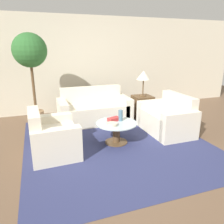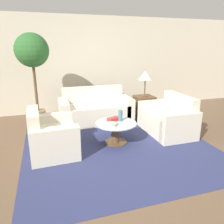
# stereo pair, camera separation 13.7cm
# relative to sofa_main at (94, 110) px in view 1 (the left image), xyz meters

# --- Properties ---
(ground_plane) EXTENTS (14.00, 14.00, 0.00)m
(ground_plane) POSITION_rel_sofa_main_xyz_m (0.09, -1.95, -0.28)
(ground_plane) COLOR brown
(wall_back) EXTENTS (10.00, 0.06, 2.60)m
(wall_back) POSITION_rel_sofa_main_xyz_m (0.09, 1.12, 1.02)
(wall_back) COLOR beige
(wall_back) RESTS_ON ground_plane
(rug) EXTENTS (3.39, 3.58, 0.01)m
(rug) POSITION_rel_sofa_main_xyz_m (0.08, -1.37, -0.28)
(rug) COLOR navy
(rug) RESTS_ON ground_plane
(sofa_main) EXTENTS (1.72, 0.83, 0.83)m
(sofa_main) POSITION_rel_sofa_main_xyz_m (0.00, 0.00, 0.00)
(sofa_main) COLOR beige
(sofa_main) RESTS_ON ground_plane
(armchair) EXTENTS (0.80, 0.99, 0.80)m
(armchair) POSITION_rel_sofa_main_xyz_m (-1.14, -1.42, -0.00)
(armchair) COLOR beige
(armchair) RESTS_ON ground_plane
(loveseat) EXTENTS (0.79, 1.23, 0.82)m
(loveseat) POSITION_rel_sofa_main_xyz_m (1.35, -1.19, 0.00)
(loveseat) COLOR beige
(loveseat) RESTS_ON ground_plane
(coffee_table) EXTENTS (0.79, 0.79, 0.41)m
(coffee_table) POSITION_rel_sofa_main_xyz_m (0.08, -1.37, -0.02)
(coffee_table) COLOR brown
(coffee_table) RESTS_ON ground_plane
(side_table) EXTENTS (0.46, 0.46, 0.59)m
(side_table) POSITION_rel_sofa_main_xyz_m (1.24, -0.17, 0.01)
(side_table) COLOR brown
(side_table) RESTS_ON ground_plane
(table_lamp) EXTENTS (0.35, 0.35, 0.63)m
(table_lamp) POSITION_rel_sofa_main_xyz_m (1.24, -0.17, 0.81)
(table_lamp) COLOR brown
(table_lamp) RESTS_ON side_table
(potted_plant) EXTENTS (0.73, 0.73, 2.08)m
(potted_plant) POSITION_rel_sofa_main_xyz_m (-1.35, 0.13, 1.28)
(potted_plant) COLOR #93704C
(potted_plant) RESTS_ON ground_plane
(vase) EXTENTS (0.08, 0.08, 0.21)m
(vase) POSITION_rel_sofa_main_xyz_m (0.20, -1.28, 0.23)
(vase) COLOR slate
(vase) RESTS_ON coffee_table
(bowl) EXTENTS (0.20, 0.20, 0.05)m
(bowl) POSITION_rel_sofa_main_xyz_m (-0.04, -1.49, 0.15)
(bowl) COLOR beige
(bowl) RESTS_ON coffee_table
(book_stack) EXTENTS (0.27, 0.19, 0.07)m
(book_stack) POSITION_rel_sofa_main_xyz_m (0.07, -1.25, 0.16)
(book_stack) COLOR #BC3333
(book_stack) RESTS_ON coffee_table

